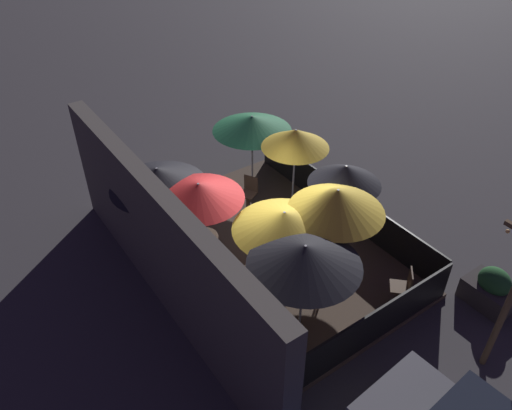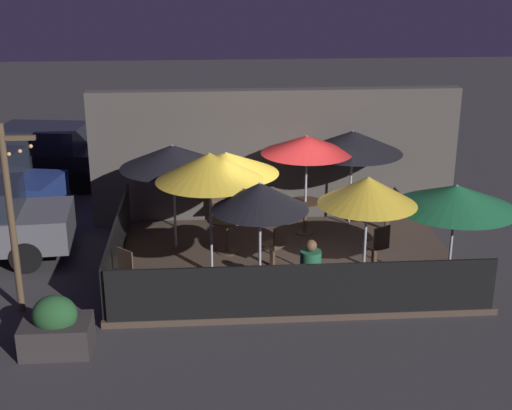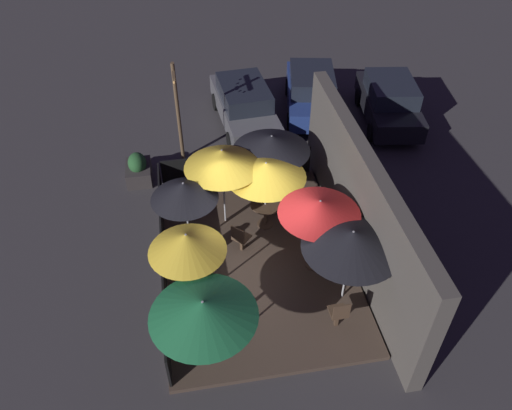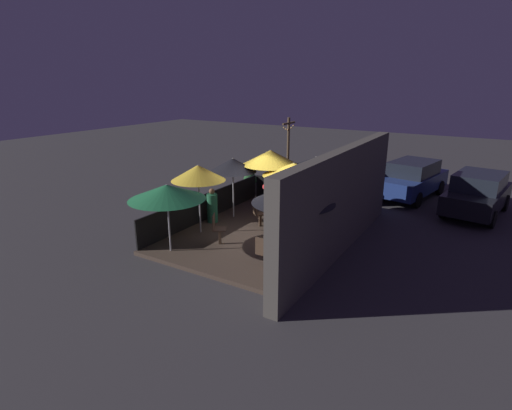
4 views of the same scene
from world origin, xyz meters
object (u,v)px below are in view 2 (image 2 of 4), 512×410
at_px(patio_umbrella_5, 173,156).
at_px(patio_chair_2, 377,245).
at_px(patio_umbrella_6, 353,142).
at_px(parked_car_2, 44,154).
at_px(patio_umbrella_7, 368,191).
at_px(planter_box, 56,328).
at_px(dining_table_0, 227,225).
at_px(patio_umbrella_1, 307,145).
at_px(patio_umbrella_3, 260,196).
at_px(patio_chair_1, 131,269).
at_px(patio_umbrella_2, 456,197).
at_px(patio_umbrella_4, 210,167).
at_px(patron_0, 310,276).
at_px(patio_chair_4, 391,208).
at_px(dining_table_1, 305,208).
at_px(light_post, 10,209).
at_px(patio_chair_0, 275,244).
at_px(patio_umbrella_0, 226,163).
at_px(patio_chair_3, 221,203).

distance_m(patio_umbrella_5, patio_chair_2, 4.49).
distance_m(patio_umbrella_6, patio_chair_2, 2.89).
relative_size(patio_umbrella_5, parked_car_2, 0.53).
xyz_separation_m(patio_umbrella_7, planter_box, (-5.23, -1.33, -1.74)).
xyz_separation_m(dining_table_0, parked_car_2, (-4.83, 5.44, 0.13)).
relative_size(patio_umbrella_1, patio_umbrella_3, 1.02).
bearing_deg(patio_chair_1, patio_umbrella_3, -53.16).
distance_m(patio_umbrella_2, patio_umbrella_6, 3.61).
bearing_deg(patio_umbrella_3, patio_umbrella_4, 128.70).
bearing_deg(patio_umbrella_4, patio_umbrella_5, 117.17).
distance_m(patio_chair_1, patron_0, 3.25).
xyz_separation_m(patio_umbrella_2, dining_table_0, (-4.03, 2.01, -1.21)).
bearing_deg(patio_chair_1, patio_chair_4, -18.20).
bearing_deg(patio_umbrella_1, patio_umbrella_7, -78.83).
bearing_deg(patio_umbrella_7, dining_table_0, 137.31).
height_order(patio_umbrella_3, dining_table_1, patio_umbrella_3).
height_order(patio_umbrella_7, dining_table_0, patio_umbrella_7).
bearing_deg(patio_chair_4, patio_umbrella_7, 66.18).
bearing_deg(patio_umbrella_3, patio_umbrella_5, 122.42).
height_order(patio_umbrella_2, light_post, light_post).
distance_m(patio_umbrella_6, light_post, 7.47).
relative_size(patio_chair_4, light_post, 0.28).
xyz_separation_m(patio_umbrella_1, patio_umbrella_4, (-2.10, -2.04, 0.15)).
xyz_separation_m(patio_umbrella_5, dining_table_0, (1.08, -0.36, -1.40)).
height_order(dining_table_1, patio_chair_1, patio_chair_1).
bearing_deg(patio_umbrella_3, patio_umbrella_1, 68.05).
bearing_deg(patio_umbrella_2, patio_chair_2, 141.93).
bearing_deg(patio_umbrella_2, patio_chair_0, 159.44).
height_order(patio_umbrella_2, patio_umbrella_5, patio_umbrella_5).
bearing_deg(dining_table_1, patio_umbrella_0, -151.63).
height_order(patio_chair_3, light_post, light_post).
distance_m(patio_umbrella_5, patio_umbrella_7, 4.31).
relative_size(patio_chair_2, patron_0, 0.77).
distance_m(patio_umbrella_3, dining_table_1, 3.61).
bearing_deg(dining_table_1, patio_umbrella_1, 90.00).
height_order(patio_umbrella_2, patio_umbrella_6, patio_umbrella_6).
relative_size(patio_umbrella_4, patio_umbrella_7, 1.08).
bearing_deg(planter_box, patron_0, 14.14).
distance_m(patio_umbrella_0, patio_umbrella_6, 3.17).
relative_size(patio_umbrella_1, patio_chair_1, 2.41).
height_order(planter_box, light_post, light_post).
bearing_deg(patio_chair_2, patio_chair_1, 70.13).
xyz_separation_m(patio_umbrella_7, patron_0, (-1.01, -0.26, -1.47)).
relative_size(dining_table_0, patio_chair_2, 0.88).
bearing_deg(patio_umbrella_1, light_post, -151.02).
height_order(patio_chair_2, patio_chair_3, patio_chair_2).
xyz_separation_m(patio_umbrella_6, patio_chair_1, (-4.66, -3.24, -1.46)).
bearing_deg(planter_box, patio_chair_0, 35.54).
distance_m(patio_umbrella_2, patio_umbrella_3, 3.53).
height_order(patio_umbrella_1, patio_umbrella_4, patio_umbrella_4).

